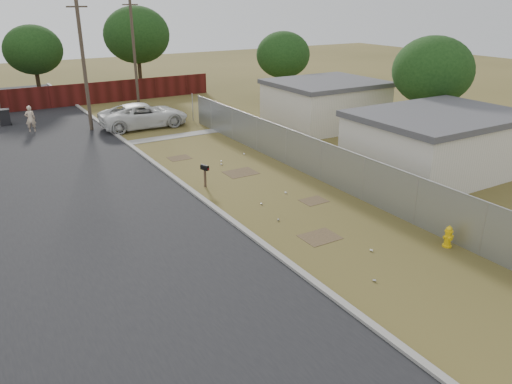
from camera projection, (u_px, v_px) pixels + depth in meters
ground at (267, 192)px, 23.16m from camera, size 120.00×120.00×0.00m
street at (77, 168)px, 26.31m from camera, size 15.10×60.00×0.12m
chainlink_fence at (308, 159)px, 25.19m from camera, size 0.10×27.06×2.02m
privacy_fence at (37, 99)px, 39.86m from camera, size 30.00×0.12×1.80m
utility_poles at (72, 53)px, 36.15m from camera, size 12.60×8.24×9.00m
houses at (376, 121)px, 29.77m from camera, size 9.30×17.24×3.10m
horizon_trees at (122, 48)px, 40.65m from camera, size 33.32×31.94×7.78m
fire_hydrant at (448, 237)px, 17.95m from camera, size 0.43×0.43×0.83m
mailbox at (205, 170)px, 23.46m from camera, size 0.30×0.48×1.11m
pickup_truck at (144, 115)px, 34.47m from camera, size 6.07×2.90×1.67m
pedestrian at (30, 119)px, 33.22m from camera, size 0.69×0.50×1.77m
trash_bin at (5, 117)px, 35.11m from camera, size 0.77×0.85×1.13m
scattered_litter at (272, 195)px, 22.68m from camera, size 3.50×14.22×0.07m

